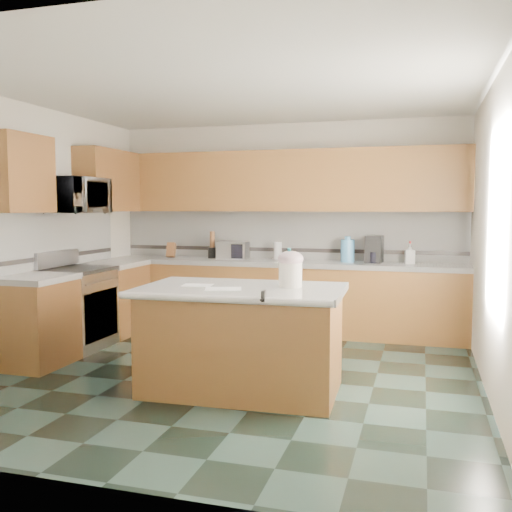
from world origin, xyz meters
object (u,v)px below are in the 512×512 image
(knife_block, at_px, (171,250))
(soap_bottle_island, at_px, (289,268))
(toaster_oven, at_px, (233,250))
(island_base, at_px, (242,342))
(coffee_maker, at_px, (374,249))
(island_top, at_px, (242,290))
(treat_jar, at_px, (290,275))

(knife_block, bearing_deg, soap_bottle_island, -55.29)
(toaster_oven, bearing_deg, island_base, -73.40)
(coffee_maker, bearing_deg, toaster_oven, -172.39)
(toaster_oven, bearing_deg, coffee_maker, -2.80)
(island_base, height_order, island_top, island_top)
(island_base, height_order, toaster_oven, toaster_oven)
(soap_bottle_island, height_order, coffee_maker, soap_bottle_island)
(treat_jar, distance_m, knife_block, 3.25)
(soap_bottle_island, bearing_deg, coffee_maker, 57.66)
(island_top, xyz_separation_m, toaster_oven, (-0.92, 2.47, 0.14))
(knife_block, relative_size, toaster_oven, 0.50)
(knife_block, bearing_deg, island_top, -61.83)
(toaster_oven, height_order, coffee_maker, coffee_maker)
(island_base, distance_m, treat_jar, 0.73)
(treat_jar, height_order, knife_block, treat_jar)
(toaster_oven, relative_size, coffee_maker, 1.17)
(island_top, height_order, toaster_oven, toaster_oven)
(island_top, relative_size, knife_block, 8.79)
(island_top, relative_size, toaster_oven, 4.43)
(island_base, xyz_separation_m, treat_jar, (0.41, 0.10, 0.60))
(island_base, xyz_separation_m, toaster_oven, (-0.92, 2.47, 0.60))
(knife_block, xyz_separation_m, coffee_maker, (2.73, 0.03, 0.07))
(coffee_maker, bearing_deg, island_base, -103.53)
(knife_block, height_order, toaster_oven, toaster_oven)
(island_base, distance_m, knife_block, 3.12)
(knife_block, distance_m, toaster_oven, 0.89)
(treat_jar, height_order, toaster_oven, toaster_oven)
(soap_bottle_island, bearing_deg, island_top, 171.63)
(island_top, relative_size, coffee_maker, 5.20)
(island_top, height_order, coffee_maker, coffee_maker)
(soap_bottle_island, relative_size, toaster_oven, 0.86)
(island_base, distance_m, coffee_maker, 2.75)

